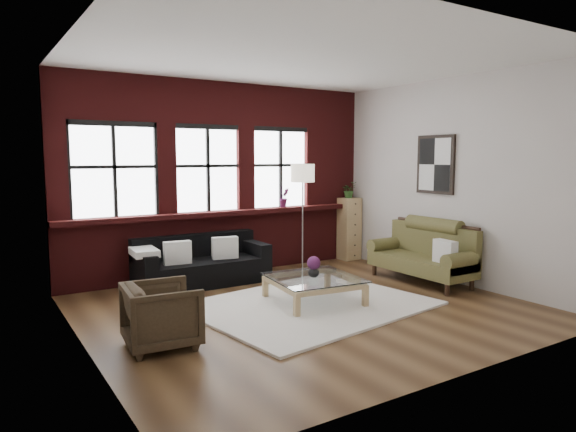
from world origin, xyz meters
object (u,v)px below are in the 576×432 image
vintage_settee (421,253)px  vase (314,271)px  drawer_chest (348,229)px  armchair (162,315)px  coffee_table (314,290)px  dark_sofa (202,261)px  floor_lamp (303,214)px

vintage_settee → vase: bearing=-178.6°
vintage_settee → drawer_chest: 2.09m
armchair → coffee_table: bearing=-72.8°
dark_sofa → drawer_chest: bearing=6.2°
vintage_settee → coffee_table: size_ratio=1.59×
armchair → vintage_settee: bearing=-77.7°
drawer_chest → vintage_settee: bearing=-96.3°
vase → vintage_settee: bearing=1.4°
floor_lamp → vintage_settee: bearing=-53.9°
drawer_chest → floor_lamp: (-1.40, -0.48, 0.41)m
dark_sofa → coffee_table: (0.85, -1.78, -0.19)m
vase → floor_lamp: 1.98m
coffee_table → vase: vase is taller
vase → drawer_chest: size_ratio=0.13×
vintage_settee → floor_lamp: 2.05m
armchair → drawer_chest: size_ratio=0.62×
coffee_table → floor_lamp: (0.93, 1.65, 0.82)m
drawer_chest → coffee_table: bearing=-137.5°
dark_sofa → floor_lamp: 1.90m
vintage_settee → coffee_table: (-2.10, -0.05, -0.30)m
dark_sofa → floor_lamp: size_ratio=1.02×
armchair → coffee_table: armchair is taller
dark_sofa → vase: size_ratio=13.12×
dark_sofa → floor_lamp: bearing=-4.3°
vintage_settee → vase: vintage_settee is taller
armchair → floor_lamp: bearing=-50.9°
coffee_table → drawer_chest: size_ratio=0.94×
vintage_settee → coffee_table: vintage_settee is taller
armchair → drawer_chest: drawer_chest is taller
armchair → vase: (2.26, 0.46, 0.10)m
dark_sofa → vintage_settee: bearing=-30.5°
dark_sofa → drawer_chest: (3.18, 0.34, 0.23)m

